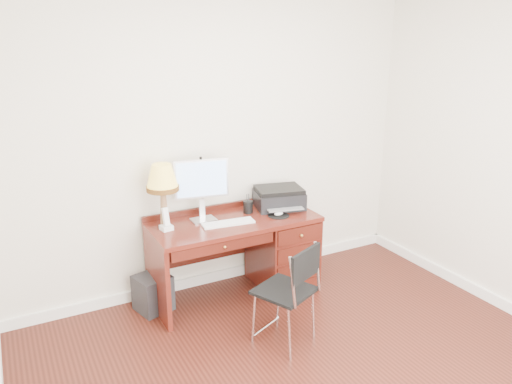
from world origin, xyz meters
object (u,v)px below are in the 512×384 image
monitor (201,182)px  leg_lamp (162,182)px  printer (279,198)px  phone (166,223)px  desk (265,247)px  equipment_box (153,293)px  chair (289,287)px

monitor → leg_lamp: 0.36m
printer → phone: bearing=-164.2°
desk → phone: size_ratio=7.64×
equipment_box → printer: bearing=-15.6°
phone → printer: bearing=-7.3°
desk → phone: (-0.93, 0.04, 0.40)m
printer → equipment_box: size_ratio=1.57×
desk → leg_lamp: size_ratio=2.69×
phone → desk: bearing=-12.5°
leg_lamp → monitor: bearing=4.9°
desk → printer: size_ratio=2.96×
leg_lamp → phone: (-0.01, -0.06, -0.35)m
desk → printer: (0.20, 0.09, 0.43)m
leg_lamp → phone: size_ratio=2.84×
leg_lamp → printer: bearing=-0.2°
equipment_box → desk: bearing=-20.6°
leg_lamp → phone: 0.36m
desk → chair: bearing=-108.2°
leg_lamp → phone: leg_lamp is taller
chair → equipment_box: 1.31m
desk → chair: size_ratio=1.79×
chair → equipment_box: size_ratio=2.59×
monitor → printer: size_ratio=1.09×
monitor → chair: bearing=-65.1°
phone → equipment_box: (-0.14, 0.06, -0.65)m
chair → equipment_box: chair is taller
desk → monitor: monitor is taller
leg_lamp → chair: bearing=-58.0°
desk → monitor: size_ratio=2.72×
leg_lamp → chair: (0.63, -1.00, -0.65)m
leg_lamp → desk: bearing=-6.0°
desk → monitor: (-0.57, 0.13, 0.68)m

